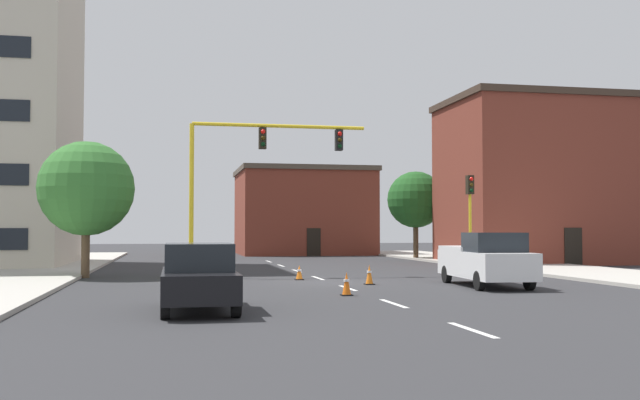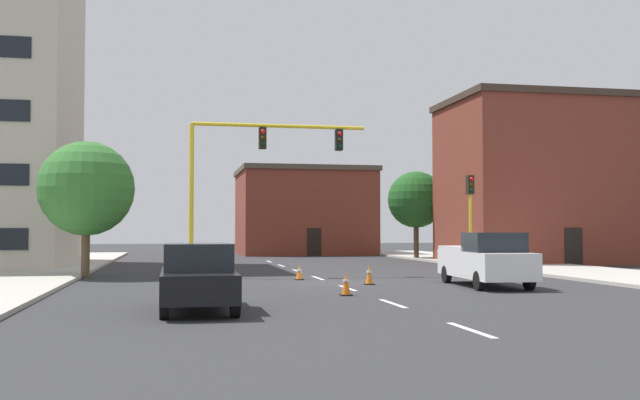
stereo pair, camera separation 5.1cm
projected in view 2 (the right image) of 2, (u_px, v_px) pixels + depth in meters
The scene contains 21 objects.
ground_plane at pixel (330, 282), 28.83m from camera, with size 160.00×160.00×0.00m, color #2D2D30.
sidewalk_left at pixel (25, 273), 34.12m from camera, with size 6.00×56.00×0.14m, color #B2ADA3.
sidewalk_right at pixel (533, 267), 39.22m from camera, with size 6.00×56.00×0.14m, color #B2ADA3.
lane_stripe_seg_0 at pixel (471, 330), 15.12m from camera, with size 0.16×2.40×0.01m, color silver.
lane_stripe_seg_1 at pixel (393, 303), 20.51m from camera, with size 0.16×2.40×0.01m, color silver.
lane_stripe_seg_2 at pixel (348, 288), 25.89m from camera, with size 0.16×2.40×0.01m, color silver.
lane_stripe_seg_3 at pixel (318, 278), 31.28m from camera, with size 0.16×2.40×0.01m, color silver.
lane_stripe_seg_4 at pixel (297, 271), 36.67m from camera, with size 0.16×2.40×0.01m, color silver.
lane_stripe_seg_5 at pixel (281, 266), 42.06m from camera, with size 0.16×2.40×0.01m, color silver.
lane_stripe_seg_6 at pixel (269, 261), 47.45m from camera, with size 0.16×2.40×0.01m, color silver.
building_brick_center at pixel (303, 211), 61.96m from camera, with size 11.12×10.23×7.25m.
building_row_right at pixel (538, 181), 45.59m from camera, with size 11.28×8.40×10.31m.
traffic_signal_gantry at pixel (216, 227), 31.85m from camera, with size 8.69×1.20×6.83m.
traffic_light_pole_right at pixel (470, 201), 36.06m from camera, with size 0.32×0.47×4.80m.
tree_right_far at pixel (416, 200), 50.41m from camera, with size 3.93×3.93×6.14m.
tree_left_near at pixel (86, 189), 31.51m from camera, with size 4.12×4.12×5.94m.
pickup_truck_white at pixel (486, 260), 26.69m from camera, with size 2.36×5.52×1.99m.
sedan_black_near_left at pixel (198, 276), 18.66m from camera, with size 1.89×4.51×1.74m.
traffic_cone_roadside_a at pixel (346, 284), 22.99m from camera, with size 0.36×0.36×0.76m.
traffic_cone_roadside_b at pixel (299, 273), 30.14m from camera, with size 0.36×0.36×0.62m.
traffic_cone_roadside_c at pixel (369, 275), 27.55m from camera, with size 0.36×0.36×0.77m.
Camera 2 is at (-6.08, -28.30, 2.10)m, focal length 40.71 mm.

